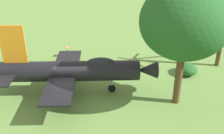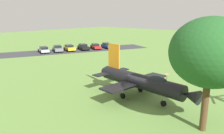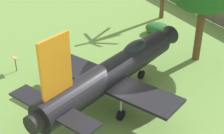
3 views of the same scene
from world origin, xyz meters
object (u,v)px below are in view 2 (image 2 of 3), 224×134
parked_car_blue (107,45)px  parked_car_yellow (69,48)px  display_jet (142,81)px  parked_car_black (83,47)px  shade_tree (210,53)px  info_plaque (167,76)px  parked_car_silver (44,49)px  parked_car_red (96,46)px  parked_car_gray (58,48)px

parked_car_blue → parked_car_yellow: (9.32, -4.20, 0.02)m
display_jet → parked_car_black: bearing=154.6°
shade_tree → info_plaque: shade_tree is taller
parked_car_black → parked_car_silver: (9.06, -3.90, -0.02)m
parked_car_blue → parked_car_red: 3.26m
parked_car_red → parked_car_gray: parked_car_gray is taller
parked_car_yellow → parked_car_gray: bearing=-93.1°
parked_car_red → parked_car_black: parked_car_black is taller
display_jet → info_plaque: size_ratio=10.96×
parked_car_blue → parked_car_yellow: parked_car_yellow is taller
parked_car_gray → parked_car_silver: size_ratio=1.00×
display_jet → parked_car_blue: (-24.32, -27.15, -1.20)m
shade_tree → parked_car_yellow: size_ratio=1.88×
parked_car_blue → parked_car_black: size_ratio=1.02×
parked_car_red → parked_car_gray: (8.98, -4.06, 0.05)m
info_plaque → parked_car_yellow: (-7.67, -30.56, -0.10)m
shade_tree → parked_car_silver: (-11.63, -41.10, -5.41)m
parked_car_black → parked_car_silver: size_ratio=0.97×
shade_tree → parked_car_red: bearing=-123.5°
display_jet → parked_car_yellow: display_jet is taller
parked_car_blue → parked_car_gray: size_ratio=0.99×
shade_tree → parked_car_silver: bearing=-105.8°
display_jet → parked_car_blue: display_jet is taller
parked_car_red → display_jet: bearing=-8.4°
parked_car_red → parked_car_gray: 9.86m
display_jet → shade_tree: shade_tree is taller
info_plaque → parked_car_black: bearing=-110.7°
display_jet → info_plaque: (-7.32, -0.79, -1.09)m
shade_tree → parked_car_gray: size_ratio=1.81×
parked_car_yellow → parked_car_red: bearing=87.1°
parked_car_blue → parked_car_gray: (11.95, -5.40, 0.03)m
parked_car_yellow → info_plaque: bearing=7.2°
parked_car_silver → parked_car_blue: bearing=-92.6°
parked_car_black → parked_car_gray: size_ratio=0.97×
display_jet → parked_car_blue: bearing=144.3°
parked_car_black → parked_car_gray: parked_car_black is taller
parked_car_yellow → parked_car_silver: (5.76, -2.42, -0.01)m
parked_car_yellow → parked_car_gray: size_ratio=0.96×
display_jet → parked_car_yellow: bearing=160.6°
shade_tree → parked_car_gray: (-14.76, -39.88, -5.39)m
parked_car_red → parked_car_silver: parked_car_silver is taller
parked_car_silver → display_jet: bearing=-174.2°
parked_car_red → info_plaque: bearing=1.5°
info_plaque → parked_car_yellow: size_ratio=0.24×
display_jet → shade_tree: 8.79m
parked_car_black → parked_car_gray: 6.50m
shade_tree → parked_car_yellow: bearing=-114.2°
info_plaque → parked_car_gray: size_ratio=0.23×
info_plaque → parked_car_yellow: bearing=-104.1°
parked_car_red → parked_car_yellow: (6.35, -2.86, 0.04)m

